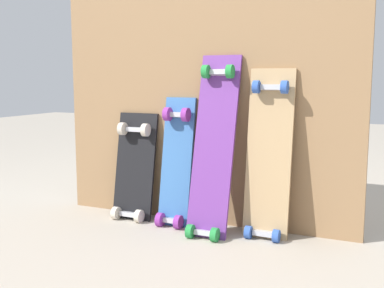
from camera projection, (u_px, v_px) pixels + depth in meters
ground_plane at (198, 224)px, 2.40m from camera, size 12.00×12.00×0.00m
plywood_wall_panel at (204, 51)px, 2.35m from camera, size 1.58×0.04×1.74m
skateboard_black at (134, 172)px, 2.49m from camera, size 0.23×0.18×0.62m
skateboard_blue at (176, 167)px, 2.38m from camera, size 0.16×0.19×0.70m
skateboard_purple at (213, 152)px, 2.23m from camera, size 0.20×0.28×0.92m
skateboard_natural at (268, 161)px, 2.19m from camera, size 0.21×0.18×0.85m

